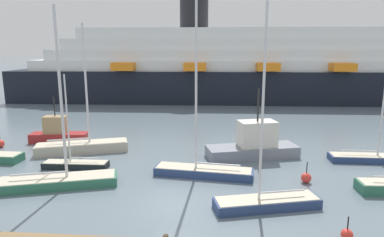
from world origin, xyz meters
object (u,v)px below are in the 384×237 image
Objects in this scene: sailboat_6 at (371,156)px; channel_buoy_1 at (0,144)px; fishing_boat_0 at (58,133)px; sailboat_2 at (83,146)px; channel_buoy_2 at (347,234)px; fishing_boat_1 at (254,144)px; cruise_ship at (293,69)px; sailboat_4 at (58,179)px; sailboat_7 at (267,199)px; sailboat_5 at (203,167)px; channel_buoy_0 at (306,178)px; sailboat_0 at (76,164)px.

sailboat_6 is 6.92× the size of channel_buoy_1.
sailboat_6 reaches higher than fishing_boat_0.
channel_buoy_2 is (17.10, -11.97, -0.29)m from sailboat_2.
fishing_boat_0 is 17.83m from fishing_boat_1.
cruise_ship reaches higher than sailboat_6.
sailboat_7 is at bearing -25.13° from sailboat_4.
sailboat_4 is at bearing -167.00° from fishing_boat_1.
sailboat_6 is at bearing -20.25° from sailboat_2.
sailboat_2 is at bearing 83.61° from sailboat_4.
sailboat_5 reaches higher than fishing_boat_0.
channel_buoy_2 is (6.84, -7.41, -0.34)m from sailboat_5.
sailboat_5 is 13.24m from sailboat_6.
channel_buoy_0 is (2.85, -5.12, -0.71)m from fishing_boat_1.
cruise_ship is (26.78, 28.11, 4.31)m from fishing_boat_0.
sailboat_5 is 9.28× the size of channel_buoy_0.
fishing_boat_0 is (-17.39, 11.99, 0.36)m from sailboat_7.
sailboat_4 is (0.27, -3.34, 0.17)m from sailboat_0.
channel_buoy_0 is at bearing -101.39° from cruise_ship.
sailboat_0 is at bearing -94.03° from sailboat_2.
sailboat_5 is 0.14× the size of cruise_ship.
sailboat_7 is 4.86m from channel_buoy_0.
channel_buoy_2 is (16.11, -8.21, -0.07)m from sailboat_0.
sailboat_4 is 9.36m from sailboat_5.
sailboat_5 is (9.28, -0.80, 0.26)m from sailboat_0.
sailboat_0 is 3.90m from sailboat_2.
sailboat_5 is 5.88m from fishing_boat_1.
sailboat_4 reaches higher than fishing_boat_1.
fishing_boat_0 is 22.00m from channel_buoy_0.
sailboat_4 is 0.12× the size of cruise_ship.
sailboat_4 is 7.94× the size of channel_buoy_0.
sailboat_4 is 22.60m from sailboat_6.
sailboat_0 reaches higher than channel_buoy_2.
sailboat_6 is at bearing 63.03° from channel_buoy_2.
fishing_boat_0 is at bearing -21.43° from sailboat_5.
sailboat_5 reaches higher than sailboat_4.
sailboat_7 is (3.64, -4.47, -0.11)m from sailboat_5.
sailboat_0 is 0.65× the size of sailboat_2.
sailboat_0 is 16.01m from channel_buoy_0.
sailboat_2 is at bearing 163.97° from fishing_boat_1.
cruise_ship reaches higher than fishing_boat_0.
sailboat_4 is at bearing 109.36° from fishing_boat_0.
sailboat_4 is 11.11m from fishing_boat_0.
channel_buoy_1 is (-21.84, 0.97, -0.70)m from fishing_boat_1.
channel_buoy_0 is 0.96× the size of channel_buoy_1.
cruise_ship is (23.30, 31.06, 4.60)m from sailboat_2.
sailboat_2 is 20.88m from channel_buoy_2.
fishing_boat_1 is at bearing 119.04° from channel_buoy_0.
cruise_ship is at bearing 44.21° from channel_buoy_1.
fishing_boat_0 is 0.70× the size of fishing_boat_1.
sailboat_7 is at bearing -51.80° from sailboat_2.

